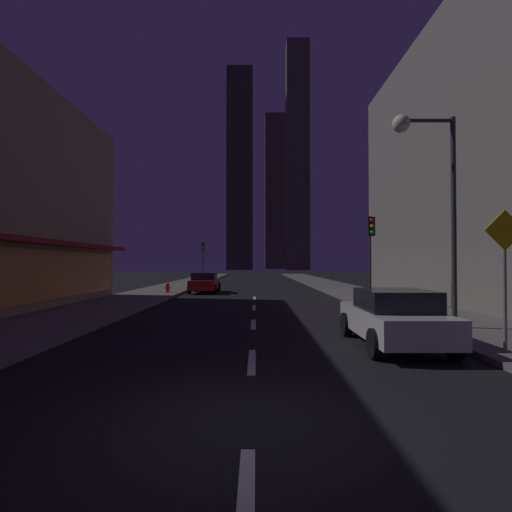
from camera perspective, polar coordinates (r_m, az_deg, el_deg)
The scene contains 14 objects.
ground_plane at distance 37.52m, azimuth 0.01°, elevation -4.36°, with size 78.00×136.00×0.10m, color black.
sidewalk_right at distance 38.15m, azimuth 10.61°, elevation -4.10°, with size 4.00×76.00×0.15m, color #605E59.
sidewalk_left at distance 38.18m, azimuth -10.58°, elevation -4.10°, with size 4.00×76.00×0.15m, color #605E59.
lane_marking_center at distance 14.02m, azimuth -0.23°, elevation -9.71°, with size 0.16×23.00×0.01m.
skyscraper_distant_tall at distance 132.62m, azimuth -2.17°, elevation 12.30°, with size 8.37×5.36×65.46m, color #3A372B.
skyscraper_distant_mid at distance 158.03m, azimuth 3.05°, elevation 9.16°, with size 8.73×5.40×60.22m, color #4D4939.
skyscraper_distant_short at distance 131.05m, azimuth 6.07°, elevation 13.99°, with size 7.11×6.48×72.20m, color #494537.
car_parked_near at distance 10.90m, azimuth 19.14°, elevation -8.25°, with size 1.98×4.24×1.45m.
car_parked_far at distance 29.02m, azimuth -7.17°, elevation -3.76°, with size 1.98×4.24×1.45m.
fire_hydrant_far_left at distance 27.77m, azimuth -12.35°, elevation -4.46°, with size 0.42×0.30×0.65m.
traffic_light_near_right at distance 19.61m, azimuth 16.18°, elevation 2.13°, with size 0.32×0.48×4.20m.
traffic_light_far_left at distance 42.37m, azimuth -7.43°, elevation 0.41°, with size 0.32×0.48×4.20m.
street_lamp_right at distance 13.73m, azimuth 23.30°, elevation 11.44°, with size 1.96×0.56×6.58m.
pedestrian_crossing_sign at distance 10.42m, azimuth 32.07°, elevation -1.44°, with size 0.91×0.08×3.15m.
Camera 1 is at (0.09, -5.46, 2.12)m, focal length 28.08 mm.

